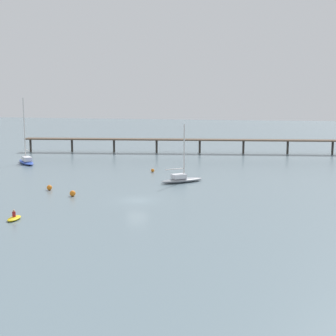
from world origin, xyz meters
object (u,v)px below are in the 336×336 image
object	(u,v)px
dinghy_yellow	(14,218)
mooring_buoy_mid	(49,188)
sailboat_gray	(181,179)
mooring_buoy_far	(73,193)
sailboat_blue	(26,160)
mooring_buoy_inner	(153,170)
pier	(274,136)

from	to	relation	value
dinghy_yellow	mooring_buoy_mid	distance (m)	16.17
sailboat_gray	mooring_buoy_mid	size ratio (longest dim) A/B	11.89
dinghy_yellow	mooring_buoy_far	size ratio (longest dim) A/B	3.15
sailboat_blue	dinghy_yellow	size ratio (longest dim) A/B	5.17
sailboat_blue	mooring_buoy_inner	distance (m)	27.00
mooring_buoy_inner	mooring_buoy_far	bearing A→B (deg)	-103.78
mooring_buoy_mid	mooring_buoy_inner	world-z (taller)	mooring_buoy_mid
sailboat_blue	mooring_buoy_far	xyz separation A→B (m)	(21.29, -26.21, -0.36)
pier	dinghy_yellow	size ratio (longest dim) A/B	32.99
sailboat_gray	mooring_buoy_far	size ratio (longest dim) A/B	11.43
mooring_buoy_mid	dinghy_yellow	bearing A→B (deg)	-76.68
mooring_buoy_inner	pier	bearing A→B (deg)	57.08
pier	mooring_buoy_inner	world-z (taller)	pier
pier	sailboat_gray	distance (m)	42.13
sailboat_gray	mooring_buoy_mid	bearing A→B (deg)	-148.97
sailboat_blue	mooring_buoy_far	world-z (taller)	sailboat_blue
pier	sailboat_gray	xyz separation A→B (m)	(-13.50, -39.77, -3.39)
dinghy_yellow	sailboat_gray	bearing A→B (deg)	62.95
sailboat_gray	mooring_buoy_inner	xyz separation A→B (m)	(-6.77, 8.46, -0.27)
mooring_buoy_mid	mooring_buoy_inner	size ratio (longest dim) A/B	1.24
pier	sailboat_gray	bearing A→B (deg)	-108.75
sailboat_blue	dinghy_yellow	xyz separation A→B (m)	(20.15, -38.87, -0.53)
dinghy_yellow	mooring_buoy_far	distance (m)	12.72
dinghy_yellow	pier	bearing A→B (deg)	67.85
sailboat_blue	dinghy_yellow	world-z (taller)	sailboat_blue
sailboat_gray	mooring_buoy_mid	distance (m)	19.81
dinghy_yellow	mooring_buoy_inner	world-z (taller)	dinghy_yellow
pier	mooring_buoy_inner	size ratio (longest dim) A/B	134.51
sailboat_gray	mooring_buoy_mid	world-z (taller)	sailboat_gray
sailboat_gray	dinghy_yellow	xyz separation A→B (m)	(-13.25, -25.94, -0.35)
pier	mooring_buoy_far	xyz separation A→B (m)	(-25.60, -53.05, -3.57)
mooring_buoy_mid	mooring_buoy_far	distance (m)	5.76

